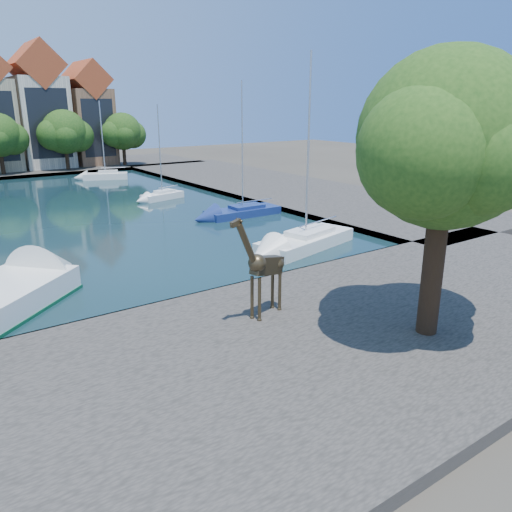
% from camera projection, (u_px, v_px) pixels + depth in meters
% --- Properties ---
extents(ground, '(160.00, 160.00, 0.00)m').
position_uv_depth(ground, '(156.00, 312.00, 22.79)').
color(ground, '#38332B').
rests_on(ground, ground).
extents(water_basin, '(38.00, 50.00, 0.08)m').
position_uv_depth(water_basin, '(35.00, 217.00, 41.53)').
color(water_basin, black).
rests_on(water_basin, ground).
extents(near_quay, '(50.00, 14.00, 0.50)m').
position_uv_depth(near_quay, '(240.00, 372.00, 17.24)').
color(near_quay, '#46413C').
rests_on(near_quay, ground).
extents(right_quay, '(14.00, 52.00, 0.50)m').
position_uv_depth(right_quay, '(274.00, 187.00, 55.22)').
color(right_quay, '#46413C').
rests_on(right_quay, ground).
extents(plane_tree, '(8.32, 6.40, 10.62)m').
position_uv_depth(plane_tree, '(448.00, 147.00, 17.68)').
color(plane_tree, '#332114').
rests_on(plane_tree, near_quay).
extents(townhouse_east_mid, '(6.43, 9.18, 16.65)m').
position_uv_depth(townhouse_east_mid, '(40.00, 111.00, 68.82)').
color(townhouse_east_mid, beige).
rests_on(townhouse_east_mid, far_quay).
extents(townhouse_east_end, '(5.44, 9.18, 14.43)m').
position_uv_depth(townhouse_east_end, '(88.00, 117.00, 72.69)').
color(townhouse_east_end, brown).
rests_on(townhouse_east_end, far_quay).
extents(far_tree_east, '(7.54, 5.80, 7.84)m').
position_uv_depth(far_tree_east, '(65.00, 133.00, 66.26)').
color(far_tree_east, '#332114').
rests_on(far_tree_east, far_quay).
extents(far_tree_far_east, '(6.76, 5.20, 7.36)m').
position_uv_depth(far_tree_far_east, '(123.00, 133.00, 70.70)').
color(far_tree_far_east, '#332114').
rests_on(far_tree_far_east, far_quay).
extents(giraffe_statue, '(3.10, 1.21, 4.50)m').
position_uv_depth(giraffe_statue, '(263.00, 266.00, 20.56)').
color(giraffe_statue, '#3C311E').
rests_on(giraffe_statue, near_quay).
extents(sailboat_right_a, '(7.91, 4.30, 12.03)m').
position_uv_depth(sailboat_right_a, '(306.00, 238.00, 32.52)').
color(sailboat_right_a, white).
rests_on(sailboat_right_a, water_basin).
extents(sailboat_right_b, '(6.40, 2.25, 10.75)m').
position_uv_depth(sailboat_right_b, '(243.00, 210.00, 41.68)').
color(sailboat_right_b, navy).
rests_on(sailboat_right_b, water_basin).
extents(sailboat_right_c, '(4.55, 2.53, 8.94)m').
position_uv_depth(sailboat_right_c, '(162.00, 194.00, 48.78)').
color(sailboat_right_c, silver).
rests_on(sailboat_right_c, water_basin).
extents(sailboat_right_d, '(5.54, 3.70, 9.30)m').
position_uv_depth(sailboat_right_d, '(106.00, 174.00, 61.55)').
color(sailboat_right_d, silver).
rests_on(sailboat_right_d, water_basin).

